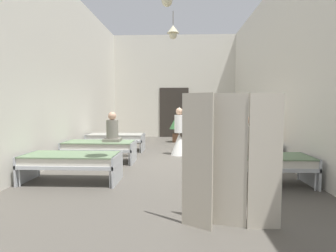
{
  "coord_description": "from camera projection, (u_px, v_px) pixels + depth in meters",
  "views": [
    {
      "loc": [
        0.3,
        -7.2,
        1.55
      ],
      "look_at": [
        0.0,
        -0.53,
        1.04
      ],
      "focal_mm": 29.06,
      "sensor_mm": 36.0,
      "label": 1
    }
  ],
  "objects": [
    {
      "name": "patient_seated_secondary",
      "position": [
        112.0,
        130.0,
        7.34
      ],
      "size": [
        0.44,
        0.44,
        0.8
      ],
      "color": "slate",
      "rests_on": "bed_left_row_1"
    },
    {
      "name": "bed_left_row_1",
      "position": [
        100.0,
        146.0,
        7.35
      ],
      "size": [
        1.9,
        0.84,
        0.57
      ],
      "color": "#B7BCC1",
      "rests_on": "ground"
    },
    {
      "name": "bed_right_row_0",
      "position": [
        261.0,
        162.0,
        5.29
      ],
      "size": [
        1.9,
        0.84,
        0.57
      ],
      "color": "#B7BCC1",
      "rests_on": "ground"
    },
    {
      "name": "potted_plant",
      "position": [
        176.0,
        125.0,
        11.4
      ],
      "size": [
        0.58,
        0.58,
        1.13
      ],
      "color": "brown",
      "rests_on": "ground"
    },
    {
      "name": "bed_right_row_1",
      "position": [
        240.0,
        147.0,
        7.19
      ],
      "size": [
        1.9,
        0.84,
        0.57
      ],
      "color": "#B7BCC1",
      "rests_on": "ground"
    },
    {
      "name": "patient_seated_primary",
      "position": [
        243.0,
        140.0,
        5.28
      ],
      "size": [
        0.44,
        0.44,
        0.8
      ],
      "color": "slate",
      "rests_on": "bed_right_row_0"
    },
    {
      "name": "privacy_screen",
      "position": [
        231.0,
        161.0,
        3.39
      ],
      "size": [
        1.24,
        0.24,
        1.7
      ],
      "rotation": [
        0.0,
        0.0,
        -0.24
      ],
      "color": "#BCB29E",
      "rests_on": "ground"
    },
    {
      "name": "nurse_near_aisle",
      "position": [
        179.0,
        138.0,
        8.45
      ],
      "size": [
        0.52,
        0.52,
        1.49
      ],
      "rotation": [
        0.0,
        0.0,
        3.94
      ],
      "color": "white",
      "rests_on": "ground"
    },
    {
      "name": "bed_right_row_2",
      "position": [
        227.0,
        139.0,
        9.08
      ],
      "size": [
        1.9,
        0.84,
        0.57
      ],
      "color": "#B7BCC1",
      "rests_on": "ground"
    },
    {
      "name": "room_shell",
      "position": [
        171.0,
        75.0,
        8.4
      ],
      "size": [
        6.26,
        12.38,
        4.93
      ],
      "color": "silver",
      "rests_on": "ground"
    },
    {
      "name": "bed_left_row_0",
      "position": [
        72.0,
        161.0,
        5.46
      ],
      "size": [
        1.9,
        0.84,
        0.57
      ],
      "color": "#B7BCC1",
      "rests_on": "ground"
    },
    {
      "name": "bed_left_row_2",
      "position": [
        116.0,
        138.0,
        9.25
      ],
      "size": [
        1.9,
        0.84,
        0.57
      ],
      "color": "#B7BCC1",
      "rests_on": "ground"
    },
    {
      "name": "ground_plane",
      "position": [
        169.0,
        165.0,
        7.31
      ],
      "size": [
        6.46,
        12.78,
        0.1
      ],
      "primitive_type": "cube",
      "color": "#59544C"
    }
  ]
}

